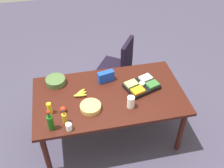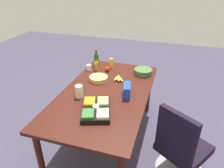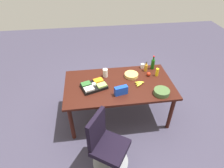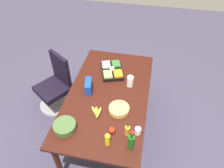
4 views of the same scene
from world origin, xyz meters
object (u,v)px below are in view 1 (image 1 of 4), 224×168
(chip_bag_blue, at_px, (106,77))
(banana_bunch, at_px, (80,94))
(office_chair, at_px, (117,71))
(mayo_jar, at_px, (131,102))
(mustard_bottle, at_px, (49,108))
(apple_red, at_px, (63,109))
(dressing_bottle, at_px, (65,118))
(conference_table, at_px, (109,99))
(chip_bowl, at_px, (91,107))
(veggie_tray, at_px, (142,86))
(wine_bottle, at_px, (51,122))
(paper_cup, at_px, (69,127))
(salad_bowl, at_px, (56,81))

(chip_bag_blue, xyz_separation_m, banana_bunch, (-0.38, -0.21, -0.05))
(office_chair, height_order, mayo_jar, office_chair)
(mustard_bottle, bearing_deg, apple_red, -5.79)
(dressing_bottle, bearing_deg, mayo_jar, 6.15)
(conference_table, distance_m, chip_bag_blue, 0.32)
(office_chair, height_order, chip_bowl, office_chair)
(veggie_tray, bearing_deg, wine_bottle, -159.19)
(office_chair, bearing_deg, chip_bowl, -117.06)
(chip_bowl, distance_m, chip_bag_blue, 0.55)
(paper_cup, height_order, mayo_jar, mayo_jar)
(banana_bunch, bearing_deg, wine_bottle, -128.54)
(salad_bowl, bearing_deg, banana_bunch, -45.52)
(office_chair, distance_m, mustard_bottle, 1.65)
(conference_table, relative_size, office_chair, 1.99)
(veggie_tray, relative_size, banana_bunch, 2.81)
(conference_table, bearing_deg, mayo_jar, -50.35)
(apple_red, relative_size, veggie_tray, 0.15)
(paper_cup, relative_size, chip_bag_blue, 0.41)
(chip_bowl, height_order, mustard_bottle, mustard_bottle)
(paper_cup, height_order, veggie_tray, paper_cup)
(banana_bunch, bearing_deg, paper_cup, -109.55)
(wine_bottle, height_order, chip_bag_blue, wine_bottle)
(office_chair, relative_size, paper_cup, 10.76)
(salad_bowl, xyz_separation_m, veggie_tray, (1.11, -0.32, -0.00))
(apple_red, relative_size, banana_bunch, 0.43)
(mustard_bottle, height_order, banana_bunch, mustard_bottle)
(conference_table, relative_size, chip_bag_blue, 8.77)
(wine_bottle, height_order, banana_bunch, wine_bottle)
(paper_cup, distance_m, veggie_tray, 1.12)
(salad_bowl, height_order, veggie_tray, veggie_tray)
(wine_bottle, height_order, dressing_bottle, wine_bottle)
(chip_bowl, height_order, banana_bunch, chip_bowl)
(dressing_bottle, xyz_separation_m, banana_bunch, (0.22, 0.41, -0.05))
(mustard_bottle, bearing_deg, paper_cup, -56.55)
(veggie_tray, relative_size, mayo_jar, 3.11)
(mustard_bottle, bearing_deg, wine_bottle, -87.97)
(apple_red, bearing_deg, veggie_tray, 11.85)
(paper_cup, height_order, apple_red, paper_cup)
(wine_bottle, height_order, veggie_tray, wine_bottle)
(apple_red, distance_m, veggie_tray, 1.07)
(conference_table, xyz_separation_m, banana_bunch, (-0.36, 0.07, 0.10))
(office_chair, bearing_deg, veggie_tray, -83.09)
(office_chair, bearing_deg, salad_bowl, -148.12)
(office_chair, bearing_deg, wine_bottle, -127.72)
(apple_red, relative_size, mayo_jar, 0.48)
(veggie_tray, bearing_deg, apple_red, -168.15)
(paper_cup, distance_m, salad_bowl, 0.83)
(paper_cup, xyz_separation_m, mustard_bottle, (-0.20, 0.30, 0.03))
(apple_red, distance_m, chip_bag_blue, 0.76)
(conference_table, distance_m, dressing_bottle, 0.70)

